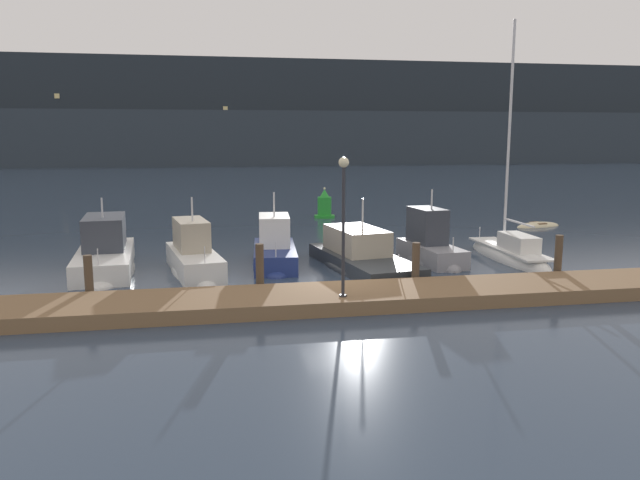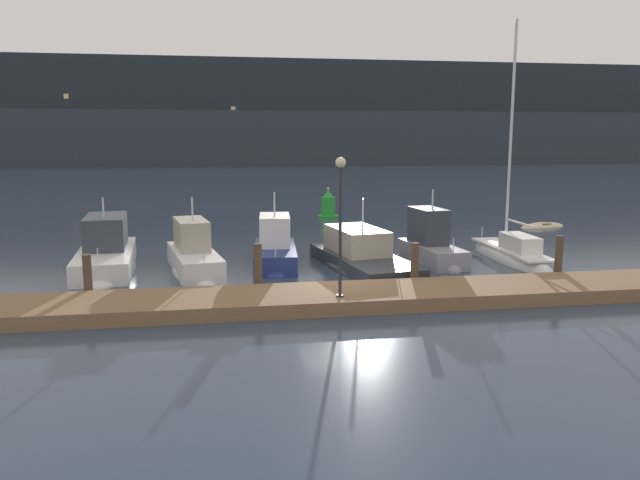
% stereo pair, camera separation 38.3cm
% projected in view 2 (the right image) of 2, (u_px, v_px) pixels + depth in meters
% --- Properties ---
extents(ground_plane, '(400.00, 400.00, 0.00)m').
position_uv_depth(ground_plane, '(337.00, 290.00, 21.96)').
color(ground_plane, '#2D3D51').
extents(dock, '(24.23, 2.80, 0.45)m').
position_uv_depth(dock, '(348.00, 297.00, 20.16)').
color(dock, brown).
rests_on(dock, ground).
extents(mooring_pile_0, '(0.28, 0.28, 1.59)m').
position_uv_depth(mooring_pile_0, '(88.00, 278.00, 20.30)').
color(mooring_pile_0, '#4C3D2D').
rests_on(mooring_pile_0, ground).
extents(mooring_pile_1, '(0.28, 0.28, 1.78)m').
position_uv_depth(mooring_pile_1, '(258.00, 269.00, 21.19)').
color(mooring_pile_1, '#4C3D2D').
rests_on(mooring_pile_1, ground).
extents(mooring_pile_2, '(0.28, 0.28, 1.65)m').
position_uv_depth(mooring_pile_2, '(414.00, 266.00, 22.11)').
color(mooring_pile_2, '#4C3D2D').
rests_on(mooring_pile_2, ground).
extents(mooring_pile_3, '(0.28, 0.28, 1.76)m').
position_uv_depth(mooring_pile_3, '(559.00, 259.00, 23.01)').
color(mooring_pile_3, '#4C3D2D').
rests_on(mooring_pile_3, ground).
extents(motorboat_berth_1, '(2.82, 7.05, 3.54)m').
position_uv_depth(motorboat_berth_1, '(106.00, 260.00, 25.32)').
color(motorboat_berth_1, white).
rests_on(motorboat_berth_1, ground).
extents(motorboat_berth_2, '(2.68, 5.91, 3.53)m').
position_uv_depth(motorboat_berth_2, '(194.00, 262.00, 24.86)').
color(motorboat_berth_2, white).
rests_on(motorboat_berth_2, ground).
extents(motorboat_berth_3, '(2.31, 5.40, 3.60)m').
position_uv_depth(motorboat_berth_3, '(275.00, 256.00, 26.23)').
color(motorboat_berth_3, navy).
rests_on(motorboat_berth_3, ground).
extents(motorboat_berth_4, '(3.82, 7.79, 3.41)m').
position_uv_depth(motorboat_berth_4, '(362.00, 262.00, 25.57)').
color(motorboat_berth_4, '#2D3338').
rests_on(motorboat_berth_4, ground).
extents(motorboat_berth_5, '(2.09, 4.66, 3.82)m').
position_uv_depth(motorboat_berth_5, '(431.00, 253.00, 26.73)').
color(motorboat_berth_5, gray).
rests_on(motorboat_berth_5, ground).
extents(sailboat_berth_6, '(1.69, 6.91, 10.93)m').
position_uv_depth(sailboat_berth_6, '(511.00, 257.00, 27.30)').
color(sailboat_berth_6, white).
rests_on(sailboat_berth_6, ground).
extents(channel_buoy, '(1.36, 1.36, 2.00)m').
position_uv_depth(channel_buoy, '(328.00, 206.00, 40.98)').
color(channel_buoy, green).
rests_on(channel_buoy, ground).
extents(dock_lamppost, '(0.32, 0.32, 4.31)m').
position_uv_depth(dock_lamppost, '(340.00, 205.00, 18.90)').
color(dock_lamppost, '#2D2D33').
rests_on(dock_lamppost, dock).
extents(hillside_backdrop, '(240.00, 23.00, 18.77)m').
position_uv_depth(hillside_backdrop, '(251.00, 117.00, 117.02)').
color(hillside_backdrop, '#232B33').
rests_on(hillside_backdrop, ground).
extents(rowboat_adrift, '(3.20, 1.76, 0.56)m').
position_uv_depth(rowboat_adrift, '(542.00, 227.00, 36.91)').
color(rowboat_adrift, beige).
rests_on(rowboat_adrift, ground).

